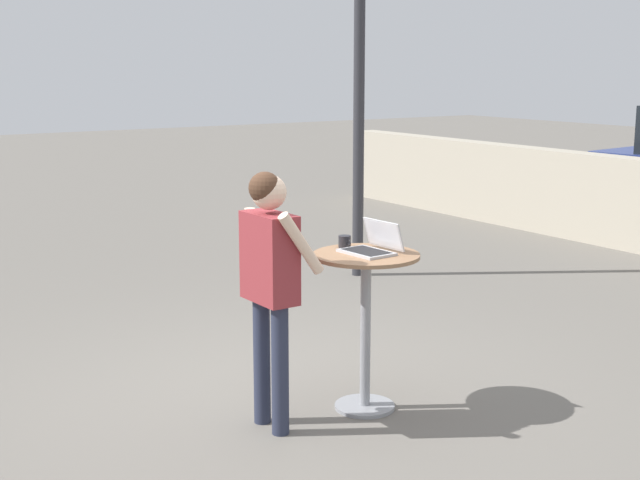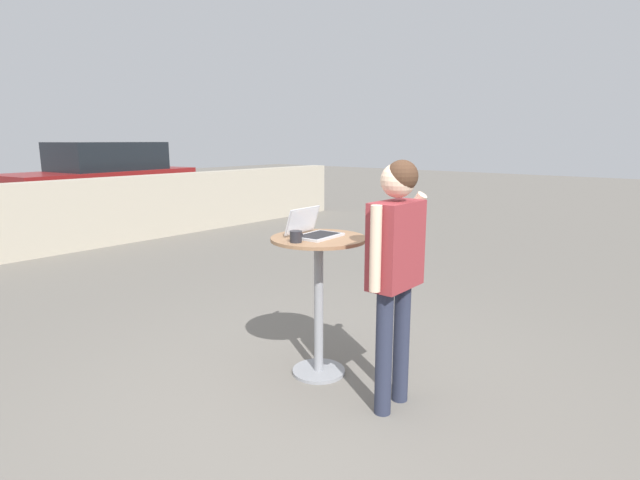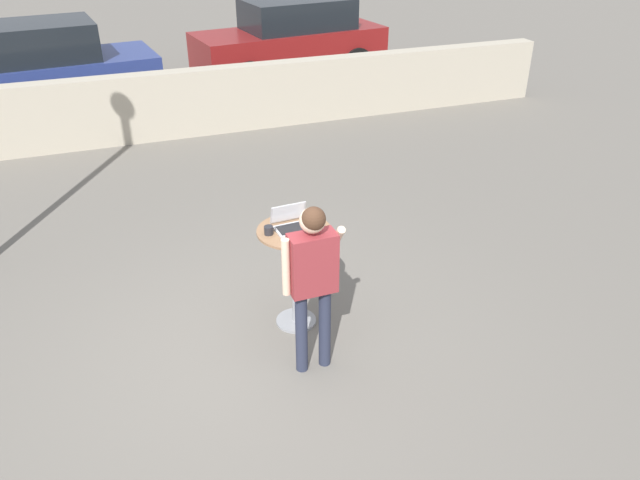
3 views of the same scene
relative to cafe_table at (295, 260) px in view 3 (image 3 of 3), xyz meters
The scene contains 8 objects.
ground_plane 0.98m from the cafe_table, 145.20° to the right, with size 50.00×50.00×0.00m, color slate.
pavement_kerb 5.95m from the cafe_table, 95.04° to the left, with size 15.08×0.35×1.15m.
cafe_table is the anchor object (origin of this frame).
laptop 0.38m from the cafe_table, 93.80° to the left, with size 0.37×0.33×0.21m.
coffee_mug 0.45m from the cafe_table, behind, with size 0.11×0.09×0.08m.
standing_person 0.77m from the cafe_table, 95.17° to the right, with size 0.55×0.37×1.66m.
parked_car_near_street 8.37m from the cafe_table, 105.83° to the left, with size 4.01×2.17×1.73m.
parked_car_further_down 9.36m from the cafe_table, 72.23° to the left, with size 4.45×2.20×1.73m.
Camera 3 is at (-1.03, -4.55, 3.89)m, focal length 35.00 mm.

